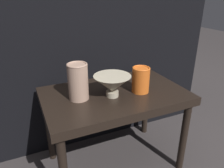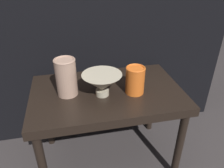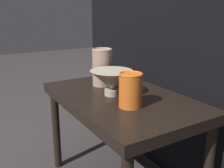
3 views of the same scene
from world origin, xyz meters
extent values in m
plane|color=#383333|center=(0.00, 0.00, 0.00)|extent=(8.00, 8.00, 0.00)
cube|color=black|center=(0.00, 0.00, 0.42)|extent=(0.68, 0.43, 0.04)
cylinder|color=black|center=(0.31, -0.18, 0.20)|extent=(0.04, 0.04, 0.40)
cylinder|color=black|center=(-0.31, 0.18, 0.20)|extent=(0.04, 0.04, 0.40)
cylinder|color=black|center=(0.31, 0.18, 0.20)|extent=(0.04, 0.04, 0.40)
cube|color=black|center=(0.00, 0.51, 0.43)|extent=(1.51, 0.50, 0.86)
cylinder|color=#B2A88E|center=(-0.03, -0.03, 0.45)|extent=(0.06, 0.06, 0.03)
cone|color=#B2A88E|center=(-0.03, -0.03, 0.50)|extent=(0.17, 0.17, 0.08)
cylinder|color=tan|center=(-0.17, 0.01, 0.52)|extent=(0.09, 0.09, 0.16)
torus|color=tan|center=(-0.17, 0.01, 0.60)|extent=(0.09, 0.09, 0.01)
cylinder|color=orange|center=(0.12, -0.04, 0.50)|extent=(0.08, 0.08, 0.12)
torus|color=orange|center=(0.12, -0.04, 0.55)|extent=(0.08, 0.08, 0.01)
camera|label=1|loc=(-0.40, -0.86, 0.90)|focal=35.00mm
camera|label=2|loc=(-0.15, -0.83, 0.96)|focal=35.00mm
camera|label=3|loc=(0.84, -0.55, 0.77)|focal=42.00mm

